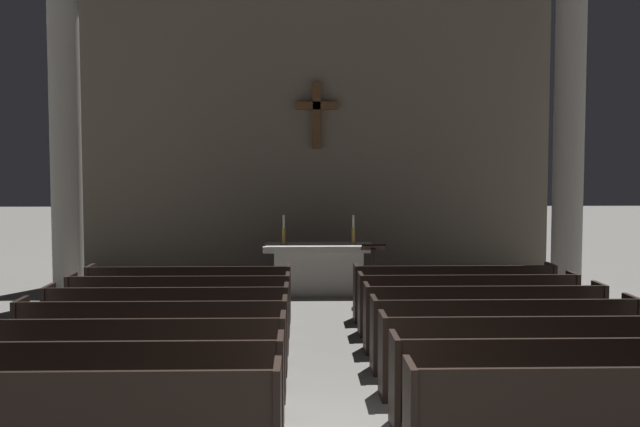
{
  "coord_description": "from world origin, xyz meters",
  "views": [
    {
      "loc": [
        -0.36,
        -6.16,
        2.62
      ],
      "look_at": [
        0.0,
        7.54,
        1.71
      ],
      "focal_mm": 41.72,
      "sensor_mm": 36.0,
      "label": 1
    }
  ],
  "objects_px": {
    "pew_left_row_2": "(112,385)",
    "pew_left_row_4": "(153,336)",
    "pew_right_row_2": "(560,381)",
    "pew_right_row_4": "(504,334)",
    "column_right_second": "(569,141)",
    "pew_left_row_7": "(190,293)",
    "pew_right_row_7": "(454,292)",
    "lectern": "(373,276)",
    "pew_left_row_3": "(135,357)",
    "candlestick_right": "(353,235)",
    "altar": "(318,268)",
    "pew_left_row_1": "(81,421)",
    "column_left_second": "(66,141)",
    "pew_left_row_5": "(168,319)",
    "pew_left_row_6": "(180,305)",
    "pew_right_row_1": "(602,416)",
    "candlestick_left": "(284,235)",
    "pew_right_row_6": "(467,304)",
    "pew_right_row_3": "(528,355)",
    "pew_right_row_5": "(484,317)"
  },
  "relations": [
    {
      "from": "pew_left_row_3",
      "to": "pew_right_row_2",
      "type": "xyz_separation_m",
      "value": [
        4.4,
        -1.02,
        0.0
      ]
    },
    {
      "from": "pew_left_row_1",
      "to": "column_right_second",
      "type": "bearing_deg",
      "value": 48.92
    },
    {
      "from": "pew_left_row_6",
      "to": "pew_right_row_1",
      "type": "distance_m",
      "value": 6.74
    },
    {
      "from": "pew_right_row_7",
      "to": "altar",
      "type": "height_order",
      "value": "altar"
    },
    {
      "from": "pew_left_row_1",
      "to": "pew_left_row_5",
      "type": "relative_size",
      "value": 1.0
    },
    {
      "from": "pew_left_row_4",
      "to": "altar",
      "type": "relative_size",
      "value": 1.52
    },
    {
      "from": "pew_right_row_6",
      "to": "pew_right_row_5",
      "type": "bearing_deg",
      "value": -90.0
    },
    {
      "from": "candlestick_left",
      "to": "candlestick_right",
      "type": "distance_m",
      "value": 1.4
    },
    {
      "from": "pew_right_row_2",
      "to": "column_right_second",
      "type": "bearing_deg",
      "value": 69.77
    },
    {
      "from": "pew_right_row_1",
      "to": "candlestick_right",
      "type": "relative_size",
      "value": 5.69
    },
    {
      "from": "column_right_second",
      "to": "lectern",
      "type": "xyz_separation_m",
      "value": [
        -3.78,
        -0.46,
        -2.51
      ]
    },
    {
      "from": "pew_right_row_6",
      "to": "lectern",
      "type": "height_order",
      "value": "lectern"
    },
    {
      "from": "pew_right_row_2",
      "to": "pew_right_row_4",
      "type": "xyz_separation_m",
      "value": [
        0.0,
        2.04,
        0.0
      ]
    },
    {
      "from": "pew_right_row_7",
      "to": "altar",
      "type": "xyz_separation_m",
      "value": [
        -2.2,
        2.61,
        0.06
      ]
    },
    {
      "from": "column_right_second",
      "to": "candlestick_right",
      "type": "distance_m",
      "value": 4.54
    },
    {
      "from": "pew_left_row_7",
      "to": "pew_left_row_1",
      "type": "bearing_deg",
      "value": -90.0
    },
    {
      "from": "pew_right_row_3",
      "to": "pew_right_row_6",
      "type": "xyz_separation_m",
      "value": [
        0.0,
        3.06,
        0.0
      ]
    },
    {
      "from": "pew_right_row_2",
      "to": "pew_left_row_2",
      "type": "bearing_deg",
      "value": 180.0
    },
    {
      "from": "pew_left_row_3",
      "to": "column_left_second",
      "type": "bearing_deg",
      "value": 113.35
    },
    {
      "from": "pew_left_row_7",
      "to": "lectern",
      "type": "height_order",
      "value": "lectern"
    },
    {
      "from": "pew_right_row_6",
      "to": "candlestick_left",
      "type": "distance_m",
      "value": 4.7
    },
    {
      "from": "altar",
      "to": "candlestick_right",
      "type": "xyz_separation_m",
      "value": [
        0.7,
        0.0,
        0.66
      ]
    },
    {
      "from": "pew_left_row_7",
      "to": "pew_right_row_7",
      "type": "xyz_separation_m",
      "value": [
        4.4,
        0.0,
        0.0
      ]
    },
    {
      "from": "pew_left_row_3",
      "to": "pew_right_row_7",
      "type": "xyz_separation_m",
      "value": [
        4.4,
        4.08,
        0.0
      ]
    },
    {
      "from": "pew_right_row_2",
      "to": "column_right_second",
      "type": "height_order",
      "value": "column_right_second"
    },
    {
      "from": "pew_left_row_4",
      "to": "lectern",
      "type": "relative_size",
      "value": 2.9
    },
    {
      "from": "pew_left_row_1",
      "to": "pew_left_row_3",
      "type": "bearing_deg",
      "value": 90.0
    },
    {
      "from": "pew_left_row_6",
      "to": "pew_right_row_5",
      "type": "xyz_separation_m",
      "value": [
        4.4,
        -1.02,
        0.0
      ]
    },
    {
      "from": "pew_left_row_2",
      "to": "pew_right_row_2",
      "type": "relative_size",
      "value": 1.0
    },
    {
      "from": "pew_left_row_5",
      "to": "pew_left_row_7",
      "type": "xyz_separation_m",
      "value": [
        0.0,
        2.04,
        0.0
      ]
    },
    {
      "from": "pew_left_row_3",
      "to": "pew_left_row_7",
      "type": "bearing_deg",
      "value": 90.0
    },
    {
      "from": "pew_left_row_2",
      "to": "pew_left_row_4",
      "type": "xyz_separation_m",
      "value": [
        0.0,
        2.04,
        0.0
      ]
    },
    {
      "from": "candlestick_left",
      "to": "candlestick_right",
      "type": "xyz_separation_m",
      "value": [
        1.4,
        0.0,
        0.0
      ]
    },
    {
      "from": "pew_left_row_4",
      "to": "pew_left_row_7",
      "type": "xyz_separation_m",
      "value": [
        0.0,
        3.06,
        0.0
      ]
    },
    {
      "from": "pew_left_row_1",
      "to": "pew_left_row_5",
      "type": "height_order",
      "value": "same"
    },
    {
      "from": "pew_right_row_4",
      "to": "lectern",
      "type": "xyz_separation_m",
      "value": [
        -1.21,
        4.48,
        0.07
      ]
    },
    {
      "from": "pew_left_row_1",
      "to": "pew_left_row_7",
      "type": "bearing_deg",
      "value": 90.0
    },
    {
      "from": "candlestick_left",
      "to": "altar",
      "type": "bearing_deg",
      "value": 0.0
    },
    {
      "from": "column_right_second",
      "to": "pew_left_row_2",
      "type": "bearing_deg",
      "value": -134.98
    },
    {
      "from": "pew_left_row_1",
      "to": "pew_right_row_3",
      "type": "distance_m",
      "value": 4.85
    },
    {
      "from": "pew_right_row_3",
      "to": "altar",
      "type": "distance_m",
      "value": 7.05
    },
    {
      "from": "pew_left_row_4",
      "to": "pew_right_row_7",
      "type": "distance_m",
      "value": 5.36
    },
    {
      "from": "pew_left_row_7",
      "to": "candlestick_right",
      "type": "relative_size",
      "value": 5.69
    },
    {
      "from": "pew_left_row_4",
      "to": "pew_right_row_2",
      "type": "relative_size",
      "value": 1.0
    },
    {
      "from": "pew_left_row_3",
      "to": "pew_left_row_4",
      "type": "height_order",
      "value": "same"
    },
    {
      "from": "pew_left_row_1",
      "to": "pew_right_row_4",
      "type": "xyz_separation_m",
      "value": [
        4.4,
        3.06,
        0.0
      ]
    },
    {
      "from": "pew_left_row_4",
      "to": "candlestick_right",
      "type": "relative_size",
      "value": 5.69
    },
    {
      "from": "pew_right_row_6",
      "to": "lectern",
      "type": "distance_m",
      "value": 2.72
    },
    {
      "from": "pew_left_row_4",
      "to": "pew_right_row_2",
      "type": "xyz_separation_m",
      "value": [
        4.4,
        -2.04,
        0.0
      ]
    },
    {
      "from": "pew_left_row_1",
      "to": "pew_right_row_4",
      "type": "distance_m",
      "value": 5.36
    }
  ]
}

